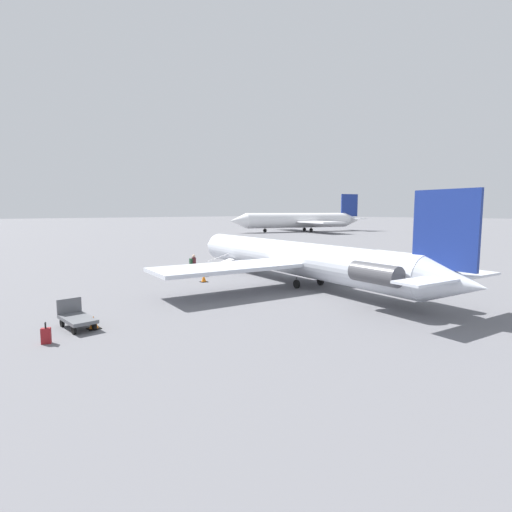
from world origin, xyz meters
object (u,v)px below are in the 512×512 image
Objects in this scene: suitcase at (46,336)px; passenger at (194,263)px; airplane_far_right at (301,220)px; airplane_main at (297,258)px; boarding_stairs at (205,270)px; luggage_cart at (77,318)px.

passenger is at bearing -52.93° from suitcase.
passenger is (-41.46, 60.11, -1.96)m from airplane_far_right.
airplane_far_right is (49.73, -56.60, 1.06)m from airplane_main.
airplane_main is 0.76× the size of airplane_far_right.
boarding_stairs is 16.09m from luggage_cart.
passenger is at bearing -54.42° from luggage_cart.
luggage_cart is at bearing -134.06° from passenger.
boarding_stairs is at bearing -56.83° from luggage_cart.
boarding_stairs reaches higher than suitcase.
passenger reaches higher than luggage_cart.
airplane_far_right is at bearing -54.93° from suitcase.
suitcase is at bearing -135.63° from boarding_stairs.
luggage_cart is (-50.52, 72.36, -2.50)m from airplane_far_right.
suitcase is at bearing 106.77° from airplane_main.
airplane_main is 12.88× the size of luggage_cart.
passenger is 1.98× the size of suitcase.
airplane_main is at bearing -88.02° from luggage_cart.
suitcase is (-2.24, 17.42, -1.57)m from airplane_main.
passenger is (8.27, 3.51, -0.90)m from airplane_main.
airplane_main reaches higher than luggage_cart.
luggage_cart is at bearing -136.47° from boarding_stairs.
luggage_cart is (-9.06, 12.25, -0.54)m from passenger.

